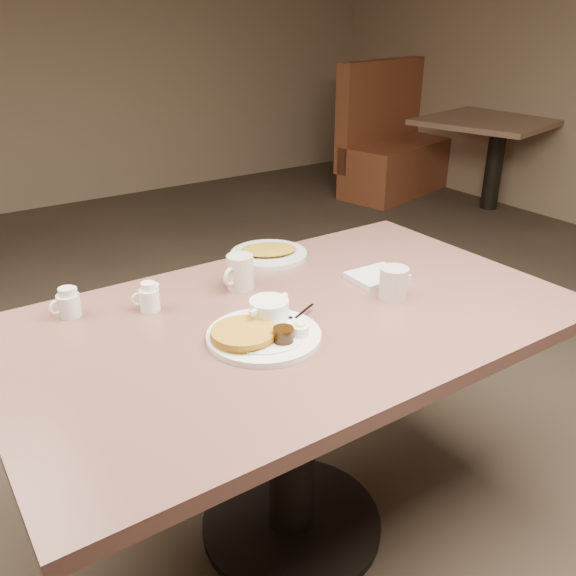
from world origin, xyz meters
TOP-DOWN VIEW (x-y plane):
  - room at (0.00, 0.00)m, footprint 7.04×8.04m
  - diner_table at (0.00, 0.00)m, footprint 1.50×0.90m
  - main_plate at (-0.13, -0.06)m, footprint 0.37×0.35m
  - coffee_mug_near at (0.29, -0.07)m, footprint 0.12×0.10m
  - napkin at (0.34, 0.05)m, footprint 0.16×0.13m
  - coffee_mug_far at (-0.03, 0.22)m, footprint 0.12×0.10m
  - creamer_left at (-0.49, 0.32)m, footprint 0.09×0.07m
  - creamer_right at (-0.30, 0.24)m, footprint 0.08×0.06m
  - hash_plate at (0.17, 0.39)m, footprint 0.33×0.33m
  - booth_back_right at (3.11, 2.68)m, footprint 1.66×1.83m

SIDE VIEW (x-z plane):
  - booth_back_right at x=3.11m, z-range -0.15..0.97m
  - diner_table at x=0.00m, z-range 0.21..0.96m
  - napkin at x=0.34m, z-range 0.75..0.77m
  - hash_plate at x=0.17m, z-range 0.75..0.78m
  - main_plate at x=-0.13m, z-range 0.74..0.81m
  - creamer_left at x=-0.49m, z-range 0.75..0.83m
  - creamer_right at x=-0.30m, z-range 0.75..0.83m
  - coffee_mug_near at x=0.29m, z-range 0.75..0.84m
  - coffee_mug_far at x=-0.03m, z-range 0.75..0.85m
  - room at x=0.00m, z-range -0.02..2.82m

